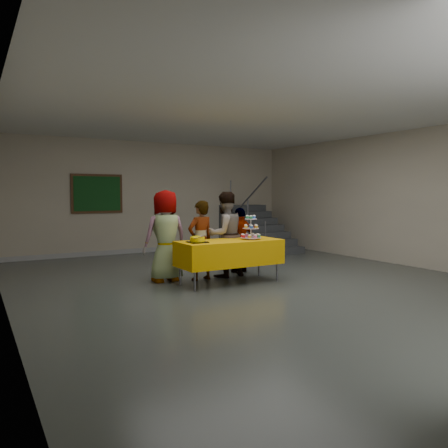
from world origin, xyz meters
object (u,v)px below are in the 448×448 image
Objects in this scene: bear_cake at (197,239)px; staircase at (253,232)px; schoolchild_a at (166,236)px; schoolchild_d at (241,240)px; schoolchild_b at (201,240)px; schoolchild_c at (225,234)px; bake_table at (230,252)px; cupcake_stand at (251,230)px; noticeboard at (97,194)px.

bear_cake is 5.38m from staircase.
schoolchild_a is 1.67m from schoolchild_d.
schoolchild_b is 1.12× the size of schoolchild_d.
schoolchild_c is (0.88, 0.58, -0.01)m from bear_cake.
bake_table is at bearing -128.95° from staircase.
schoolchild_c is at bearing -131.26° from staircase.
schoolchild_b reaches higher than cupcake_stand.
bake_table is at bearing -75.96° from noticeboard.
noticeboard is at bearing 168.87° from staircase.
noticeboard reaches higher than bake_table.
bake_table is at bearing 64.06° from schoolchild_c.
bake_table is 5.25× the size of bear_cake.
schoolchild_d reaches higher than bake_table.
staircase is at bearing 51.05° from bake_table.
cupcake_stand is at bearing -71.19° from noticeboard.
noticeboard reaches higher than staircase.
bear_cake is at bearing 179.87° from cupcake_stand.
schoolchild_b is 0.61× the size of staircase.
cupcake_stand is at bearing -124.57° from staircase.
schoolchild_c is at bearing 12.91° from schoolchild_d.
staircase reaches higher than schoolchild_a.
schoolchild_a reaches higher than schoolchild_d.
noticeboard is (-0.24, 3.92, 0.77)m from schoolchild_a.
noticeboard is (-1.39, 4.10, 0.78)m from schoolchild_c.
schoolchild_a is at bearing -12.92° from schoolchild_c.
schoolchild_b is (-0.75, 0.55, -0.20)m from cupcake_stand.
cupcake_stand is at bearing 58.05° from schoolchild_d.
cupcake_stand is at bearing 148.91° from schoolchild_a.
staircase is (2.35, 3.03, -0.17)m from schoolchild_d.
bear_cake is (-1.09, 0.00, -0.11)m from cupcake_stand.
schoolchild_d is (0.52, 0.23, -0.16)m from schoolchild_c.
bear_cake is 0.28× the size of noticeboard.
staircase is at bearing -11.13° from noticeboard.
schoolchild_b is 1.13× the size of noticeboard.
cupcake_stand is 0.95m from schoolchild_b.
schoolchild_b is 4.75m from staircase.
schoolchild_b is at bearing 58.09° from bear_cake.
staircase is (2.65, 3.85, -0.45)m from cupcake_stand.
schoolchild_a is at bearing -86.53° from noticeboard.
schoolchild_b is at bearing 121.92° from bake_table.
noticeboard is at bearing 104.04° from bake_table.
schoolchild_d is at bearing -179.82° from schoolchild_a.
schoolchild_d is (0.74, 0.79, 0.10)m from bake_table.
bake_table is at bearing 35.33° from schoolchild_d.
schoolchild_c is (0.22, 0.55, 0.26)m from bake_table.
cupcake_stand is 4.70m from staircase.
schoolchild_c is at bearing 175.04° from schoolchild_b.
schoolchild_c is at bearing 68.18° from bake_table.
schoolchild_d is 0.55× the size of staircase.
schoolchild_c is 1.24× the size of schoolchild_d.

